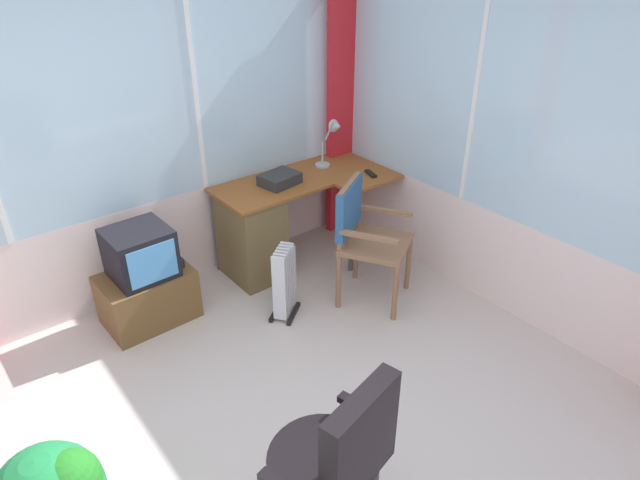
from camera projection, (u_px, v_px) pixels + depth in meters
ground at (288, 478)px, 3.02m from camera, size 5.33×5.22×0.06m
north_window_panel at (103, 146)px, 3.83m from camera, size 4.33×0.07×2.52m
east_window_panel at (561, 163)px, 3.56m from camera, size 0.07×4.22×2.52m
curtain_corner at (342, 104)px, 4.88m from camera, size 0.31×0.08×2.42m
desk at (259, 229)px, 4.56m from camera, size 1.45×0.80×0.75m
desk_lamp at (333, 135)px, 4.71m from camera, size 0.22×0.19×0.42m
tv_remote at (371, 174)px, 4.66m from camera, size 0.09×0.16×0.02m
paper_tray at (280, 179)px, 4.48m from camera, size 0.33×0.28×0.09m
wooden_armchair at (361, 226)px, 4.16m from camera, size 0.66×0.66×0.96m
office_chair at (337, 459)px, 2.36m from camera, size 0.62×0.56×1.04m
tv_on_stand at (146, 281)px, 4.03m from camera, size 0.65×0.46×0.76m
space_heater at (285, 280)px, 4.12m from camera, size 0.32×0.30×0.57m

